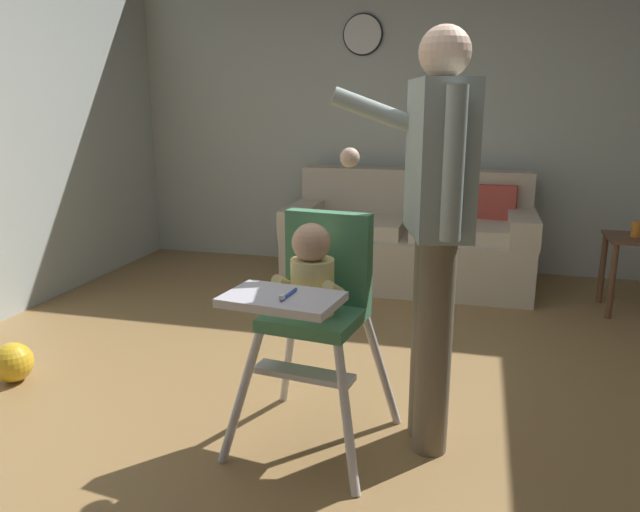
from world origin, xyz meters
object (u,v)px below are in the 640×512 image
Objects in this scene: couch at (410,241)px; wall_clock at (363,35)px; adult_standing at (435,222)px; sippy_cup at (637,229)px; high_chair at (315,292)px; side_table at (637,258)px; toy_ball at (13,362)px.

couch is 5.62× the size of wall_clock.
adult_standing reaches higher than sippy_cup.
high_chair is 3.21m from wall_clock.
adult_standing is 2.39m from side_table.
couch is 3.56× the size of side_table.
adult_standing is 3.17× the size of side_table.
wall_clock reaches higher than toy_ball.
side_table is at bearing 30.60° from toy_ball.
adult_standing is 3.09m from wall_clock.
side_table is at bearing -22.22° from wall_clock.
sippy_cup is (1.51, -0.35, 0.24)m from couch.
side_table is 0.19m from sippy_cup.
side_table is at bearing -135.90° from adult_standing.
wall_clock reaches higher than side_table.
adult_standing is 2.34m from sippy_cup.
high_chair is 2.90× the size of wall_clock.
toy_ball is at bearing -149.40° from side_table.
couch is 18.51× the size of sippy_cup.
high_chair is 2.68m from side_table.
couch is at bearing 167.09° from side_table.
toy_ball is 3.82m from sippy_cup.
wall_clock is at bearing 157.78° from side_table.
couch is 1.12× the size of adult_standing.
high_chair is 2.65m from sippy_cup.
adult_standing reaches higher than toy_ball.
wall_clock reaches higher than sippy_cup.
wall_clock is at bearing -164.76° from high_chair.
toy_ball is 3.53m from wall_clock.
toy_ball is at bearing -37.24° from couch.
high_chair reaches higher than toy_ball.
couch is 1.57m from sippy_cup.
sippy_cup is 0.30× the size of wall_clock.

